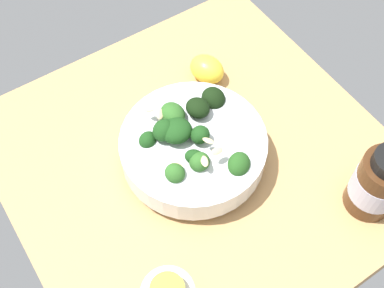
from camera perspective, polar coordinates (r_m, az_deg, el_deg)
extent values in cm
cube|color=tan|center=(78.44, 0.59, -2.45)|extent=(56.33, 56.33, 4.85)
cylinder|color=white|center=(75.68, 0.00, -1.35)|extent=(11.87, 11.87, 1.41)
cylinder|color=white|center=(73.28, 0.00, -0.20)|extent=(21.58, 21.58, 4.23)
cylinder|color=silver|center=(71.84, 0.00, 0.54)|extent=(18.03, 18.03, 0.80)
cylinder|color=#589D47|center=(72.03, -3.23, 0.79)|extent=(1.71, 1.64, 1.94)
ellipsoid|color=#194216|center=(70.54, -3.30, 1.59)|extent=(4.87, 4.29, 3.55)
cylinder|color=#3C7A32|center=(70.64, 5.31, -3.04)|extent=(1.62, 1.89, 1.84)
ellipsoid|color=#23511C|center=(69.08, 5.42, -2.31)|extent=(5.06, 5.28, 3.91)
cylinder|color=#4A8F3C|center=(74.26, 0.66, 3.41)|extent=(1.81, 1.82, 1.62)
ellipsoid|color=black|center=(72.93, 0.67, 4.18)|extent=(4.40, 4.54, 2.74)
cylinder|color=#589D47|center=(72.04, -1.80, 0.80)|extent=(2.12, 2.15, 1.48)
ellipsoid|color=#194216|center=(70.65, -1.84, 1.55)|extent=(5.93, 6.33, 4.11)
cylinder|color=#2F662B|center=(74.11, -2.17, 2.74)|extent=(1.65, 1.60, 1.56)
ellipsoid|color=#2D6023|center=(72.77, -2.21, 3.49)|extent=(5.15, 5.00, 4.28)
cylinder|color=#4A8F3C|center=(69.83, 0.85, -2.63)|extent=(1.40, 1.37, 1.29)
ellipsoid|color=#2D6023|center=(68.65, 0.87, -2.06)|extent=(3.40, 3.14, 2.91)
cylinder|color=#4A8F3C|center=(72.51, -5.05, -0.10)|extent=(1.07, 1.16, 1.11)
ellipsoid|color=#194216|center=(71.45, -5.13, 0.45)|extent=(3.66, 3.58, 2.67)
cylinder|color=#2F662B|center=(71.43, 1.19, 0.60)|extent=(1.31, 1.27, 1.60)
ellipsoid|color=#194216|center=(70.27, 1.21, 1.23)|extent=(3.54, 3.36, 3.76)
cylinder|color=#4A8F3C|center=(70.42, 0.29, -2.13)|extent=(1.39, 1.43, 1.87)
ellipsoid|color=#194216|center=(69.13, 0.29, -1.50)|extent=(4.02, 3.67, 3.06)
cylinder|color=#3C7A32|center=(76.57, 2.43, 4.59)|extent=(1.34, 1.37, 0.99)
ellipsoid|color=black|center=(75.39, 2.47, 5.27)|extent=(3.96, 4.40, 4.06)
cylinder|color=#589D47|center=(69.21, -1.94, -4.00)|extent=(1.33, 1.36, 1.59)
ellipsoid|color=#2D6023|center=(67.86, -1.97, -3.37)|extent=(3.82, 4.28, 3.85)
ellipsoid|color=#DBBC84|center=(67.22, 1.45, -1.99)|extent=(1.58, 2.05, 0.43)
ellipsoid|color=#DBBC84|center=(71.89, -3.68, 3.42)|extent=(2.00, 2.01, 0.73)
ellipsoid|color=#DBBC84|center=(67.42, 2.78, -0.88)|extent=(1.92, 1.18, 0.78)
ellipsoid|color=#DBBC84|center=(71.73, -4.93, 4.07)|extent=(1.95, 1.91, 1.19)
ellipsoid|color=#DBBC84|center=(68.25, 1.73, 0.29)|extent=(1.77, 2.08, 0.61)
ellipsoid|color=#DBBC84|center=(68.06, -1.78, -2.50)|extent=(1.83, 2.07, 0.65)
ellipsoid|color=yellow|center=(84.08, 1.72, 8.61)|extent=(6.37, 7.33, 4.39)
cylinder|color=#472814|center=(72.72, 20.55, -4.39)|extent=(6.86, 6.86, 10.39)
cylinder|color=silver|center=(72.72, 20.55, -4.38)|extent=(7.00, 7.00, 4.39)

